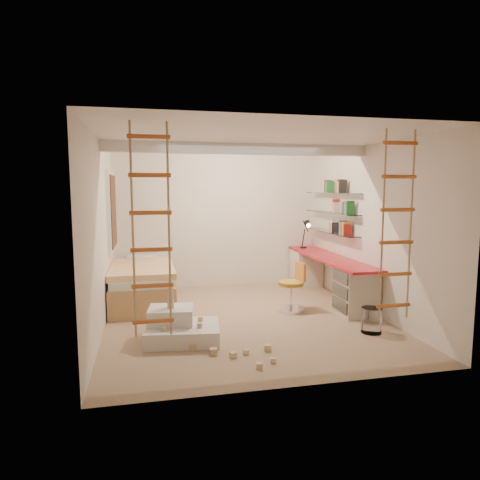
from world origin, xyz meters
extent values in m
plane|color=#9F8466|center=(0.00, 0.00, 0.00)|extent=(4.50, 4.50, 0.00)
cube|color=white|center=(0.00, 0.30, 2.52)|extent=(4.00, 0.18, 0.16)
cube|color=white|center=(-1.97, 1.50, 1.55)|extent=(0.06, 1.15, 1.35)
cube|color=#4C2D1E|center=(-1.93, 1.50, 1.55)|extent=(0.02, 1.00, 1.20)
cylinder|color=white|center=(1.54, -0.96, 0.17)|extent=(0.27, 0.27, 0.34)
cube|color=red|center=(1.72, 0.83, 0.73)|extent=(0.55, 2.80, 0.04)
cube|color=beige|center=(1.72, 1.93, 0.35)|extent=(0.52, 0.55, 0.71)
cube|color=beige|center=(1.72, -0.17, 0.35)|extent=(0.52, 0.55, 0.71)
cube|color=#4C4742|center=(1.45, -0.17, 0.61)|extent=(0.02, 0.50, 0.18)
cube|color=#4C4742|center=(1.45, -0.17, 0.39)|extent=(0.02, 0.50, 0.18)
cube|color=#4C4742|center=(1.45, -0.17, 0.17)|extent=(0.02, 0.50, 0.18)
cube|color=white|center=(1.87, 1.13, 1.15)|extent=(0.25, 1.80, 0.01)
cube|color=white|center=(1.87, 1.13, 1.50)|extent=(0.25, 1.80, 0.01)
cube|color=white|center=(1.87, 1.13, 1.85)|extent=(0.25, 1.80, 0.01)
cube|color=#AD7F51|center=(-1.48, 1.23, 0.23)|extent=(1.00, 2.00, 0.45)
cube|color=white|center=(-1.48, 1.23, 0.51)|extent=(0.95, 1.95, 0.12)
cube|color=#FB9D34|center=(-1.48, 1.08, 0.62)|extent=(1.02, 1.60, 0.10)
cube|color=white|center=(-1.48, 2.03, 0.63)|extent=(0.55, 0.35, 0.12)
cylinder|color=black|center=(1.67, 1.98, 0.76)|extent=(0.14, 0.14, 0.02)
cylinder|color=black|center=(1.67, 1.98, 0.95)|extent=(0.02, 0.15, 0.36)
cylinder|color=black|center=(1.67, 1.88, 1.20)|extent=(0.02, 0.27, 0.20)
cone|color=black|center=(1.67, 1.76, 1.25)|extent=(0.12, 0.14, 0.15)
cylinder|color=#FFEABF|center=(1.67, 1.72, 1.22)|extent=(0.08, 0.04, 0.08)
cylinder|color=#BB8F24|center=(0.81, 0.24, 0.45)|extent=(0.44, 0.44, 0.06)
cube|color=orange|center=(0.97, 0.26, 0.63)|extent=(0.07, 0.31, 0.29)
cylinder|color=silver|center=(0.81, 0.24, 0.25)|extent=(0.05, 0.05, 0.40)
cylinder|color=silver|center=(0.81, 0.24, 0.02)|extent=(0.51, 0.51, 0.05)
cube|color=silver|center=(-0.98, -0.72, 0.10)|extent=(1.01, 0.83, 0.20)
cube|color=silver|center=(-1.11, -0.60, 0.31)|extent=(0.62, 0.53, 0.20)
cube|color=#CCB284|center=(-1.11, -0.60, 0.45)|extent=(0.09, 0.09, 0.08)
cube|color=#CCB284|center=(-1.11, -0.60, 0.52)|extent=(0.08, 0.08, 0.07)
cube|color=#CCB284|center=(-1.11, -0.60, 0.62)|extent=(0.07, 0.07, 0.12)
cube|color=#CCB284|center=(-0.78, -0.87, 0.23)|extent=(0.06, 0.06, 0.06)
cube|color=#CCB284|center=(-0.74, -0.60, 0.23)|extent=(0.06, 0.06, 0.06)
cube|color=#CCB284|center=(-1.22, -0.90, 0.23)|extent=(0.06, 0.06, 0.06)
cube|color=#CCB284|center=(-0.89, -1.09, 0.04)|extent=(0.07, 0.07, 0.07)
cube|color=#CCB284|center=(-0.29, -1.34, 0.04)|extent=(0.07, 0.07, 0.07)
cube|color=#CCB284|center=(-0.01, -1.29, 0.04)|extent=(0.07, 0.07, 0.07)
cube|color=#CCB284|center=(-0.66, -1.28, 0.04)|extent=(0.07, 0.07, 0.07)
cube|color=#CCB284|center=(-0.46, -1.41, 0.04)|extent=(0.07, 0.07, 0.07)
cube|color=#CCB284|center=(-0.24, -1.76, 0.04)|extent=(0.07, 0.07, 0.07)
cube|color=#CCB284|center=(-0.05, -1.65, 0.04)|extent=(0.07, 0.07, 0.07)
cube|color=#CCB284|center=(-0.87, -0.88, 0.04)|extent=(0.07, 0.07, 0.07)
cube|color=red|center=(1.87, 1.13, 1.27)|extent=(0.14, 0.70, 0.22)
cube|color=yellow|center=(1.87, 1.13, 1.62)|extent=(0.14, 0.46, 0.22)
cube|color=#8C1E7F|center=(1.87, 1.13, 1.97)|extent=(0.14, 0.64, 0.22)
camera|label=1|loc=(-1.39, -6.03, 1.94)|focal=32.00mm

